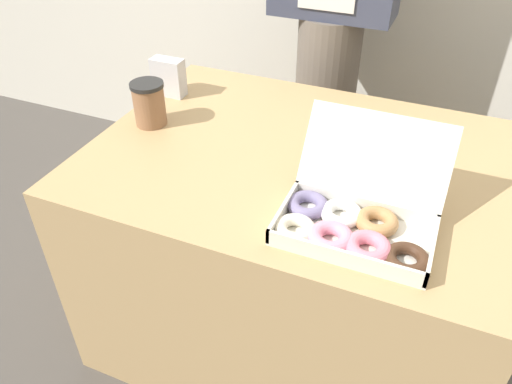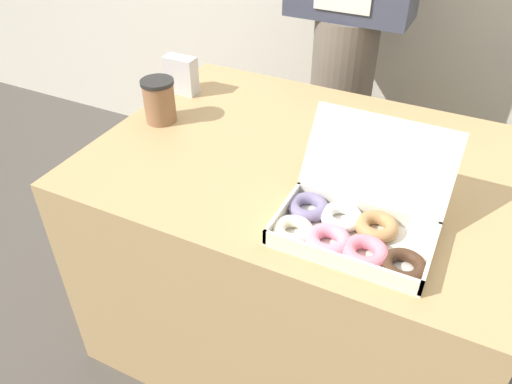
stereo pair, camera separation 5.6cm
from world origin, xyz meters
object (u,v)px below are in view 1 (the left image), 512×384
Objects in this scene: coffee_cup at (149,104)px; napkin_holder at (169,77)px; donut_box at (352,221)px; person_customer at (332,13)px.

napkin_holder is at bearing 104.30° from coffee_cup.
coffee_cup is at bearing 159.65° from donut_box.
person_customer is (0.35, 0.73, 0.10)m from coffee_cup.
napkin_holder is 0.67m from person_customer.
person_customer is (0.40, 0.53, 0.11)m from napkin_holder.
person_customer reaches higher than donut_box.
person_customer reaches higher than napkin_holder.
donut_box is 0.73m from coffee_cup.
donut_box is 3.00× the size of napkin_holder.
person_customer is at bearing 64.03° from coffee_cup.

